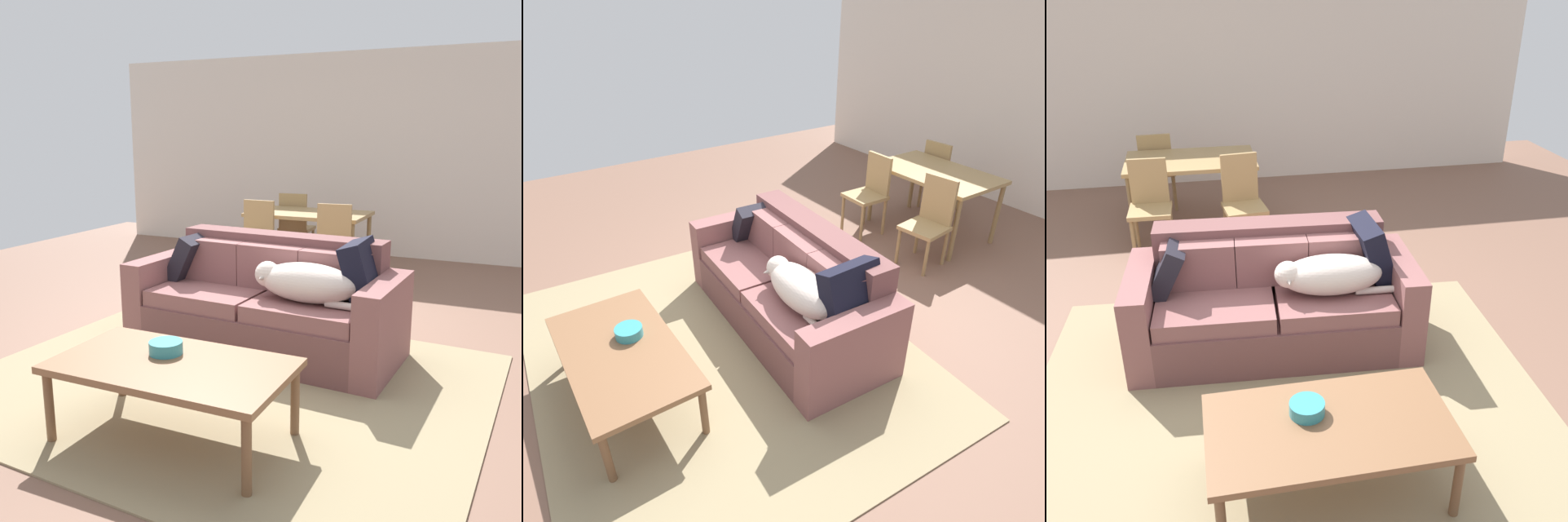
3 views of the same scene
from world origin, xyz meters
The scene contains 13 objects.
ground_plane centered at (0.00, 0.00, 0.00)m, with size 10.00×10.00×0.00m, color brown.
back_partition centered at (0.00, 4.00, 1.35)m, with size 8.00×0.12×2.70m, color beige.
area_rug centered at (0.07, -0.62, 0.01)m, with size 3.33×2.76×0.01m, color #958461.
couch centered at (0.08, 0.06, 0.34)m, with size 2.09×0.98×0.87m.
dog_on_left_cushion centered at (0.44, -0.11, 0.62)m, with size 0.89×0.37×0.28m.
throw_pillow_by_left_arm centered at (-0.65, 0.16, 0.64)m, with size 0.13×0.37×0.37m, color black.
throw_pillow_by_right_arm centered at (0.81, 0.07, 0.68)m, with size 0.16×0.45×0.45m, color black.
coffee_table centered at (0.16, -1.39, 0.40)m, with size 1.28×0.71×0.45m.
bowl_on_coffee_table centered at (0.06, -1.29, 0.48)m, with size 0.19×0.19×0.07m, color teal.
dining_table centered at (-0.44, 2.44, 0.68)m, with size 1.34×0.83×0.75m.
dining_chair_near_left centered at (-0.86, 1.84, 0.52)m, with size 0.41×0.41×0.92m.
dining_chair_near_right centered at (0.03, 1.84, 0.50)m, with size 0.45×0.45×0.92m.
dining_chair_far_left centered at (-0.84, 3.02, 0.50)m, with size 0.42×0.42×0.90m.
Camera 1 is at (1.79, -3.82, 1.64)m, focal length 39.82 mm.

